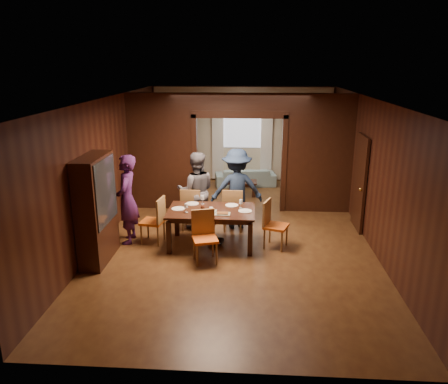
# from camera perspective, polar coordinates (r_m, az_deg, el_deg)

# --- Properties ---
(floor) EXTENTS (9.00, 9.00, 0.00)m
(floor) POSITION_cam_1_polar(r_m,az_deg,el_deg) (9.64, 1.60, -5.33)
(floor) COLOR #4C2915
(floor) RESTS_ON ground
(ceiling) EXTENTS (5.50, 9.00, 0.02)m
(ceiling) POSITION_cam_1_polar(r_m,az_deg,el_deg) (8.96, 1.75, 12.12)
(ceiling) COLOR silver
(ceiling) RESTS_ON room_walls
(room_walls) EXTENTS (5.52, 9.01, 2.90)m
(room_walls) POSITION_cam_1_polar(r_m,az_deg,el_deg) (11.02, 2.05, 5.67)
(room_walls) COLOR black
(room_walls) RESTS_ON floor
(person_purple) EXTENTS (0.49, 0.70, 1.84)m
(person_purple) POSITION_cam_1_polar(r_m,az_deg,el_deg) (9.09, -12.55, -0.96)
(person_purple) COLOR #431A4D
(person_purple) RESTS_ON floor
(person_grey) EXTENTS (0.93, 0.77, 1.74)m
(person_grey) POSITION_cam_1_polar(r_m,az_deg,el_deg) (9.64, -3.65, 0.13)
(person_grey) COLOR #4E4D54
(person_grey) RESTS_ON floor
(person_navy) EXTENTS (1.26, 0.85, 1.80)m
(person_navy) POSITION_cam_1_polar(r_m,az_deg,el_deg) (9.69, 1.67, 0.43)
(person_navy) COLOR #1A2841
(person_navy) RESTS_ON floor
(sofa) EXTENTS (1.87, 0.94, 0.52)m
(sofa) POSITION_cam_1_polar(r_m,az_deg,el_deg) (13.21, 2.81, 2.00)
(sofa) COLOR #83A7AC
(sofa) RESTS_ON floor
(serving_bowl) EXTENTS (0.34, 0.34, 0.08)m
(serving_bowl) POSITION_cam_1_polar(r_m,az_deg,el_deg) (8.77, -1.06, -2.00)
(serving_bowl) COLOR black
(serving_bowl) RESTS_ON dining_table
(dining_table) EXTENTS (1.74, 1.08, 0.76)m
(dining_table) POSITION_cam_1_polar(r_m,az_deg,el_deg) (8.88, -1.65, -4.67)
(dining_table) COLOR black
(dining_table) RESTS_ON floor
(coffee_table) EXTENTS (0.80, 0.50, 0.40)m
(coffee_table) POSITION_cam_1_polar(r_m,az_deg,el_deg) (12.24, 2.41, 0.51)
(coffee_table) COLOR black
(coffee_table) RESTS_ON floor
(chair_left) EXTENTS (0.50, 0.50, 0.97)m
(chair_left) POSITION_cam_1_polar(r_m,az_deg,el_deg) (9.10, -9.35, -3.65)
(chair_left) COLOR #C85412
(chair_left) RESTS_ON floor
(chair_right) EXTENTS (0.56, 0.56, 0.97)m
(chair_right) POSITION_cam_1_polar(r_m,az_deg,el_deg) (8.80, 6.82, -4.26)
(chair_right) COLOR #CE5213
(chair_right) RESTS_ON floor
(chair_far_l) EXTENTS (0.46, 0.46, 0.97)m
(chair_far_l) POSITION_cam_1_polar(r_m,az_deg,el_deg) (9.71, -4.17, -2.15)
(chair_far_l) COLOR #D64814
(chair_far_l) RESTS_ON floor
(chair_far_r) EXTENTS (0.45, 0.45, 0.97)m
(chair_far_r) POSITION_cam_1_polar(r_m,az_deg,el_deg) (9.65, 1.19, -2.22)
(chair_far_r) COLOR #CD4813
(chair_far_r) RESTS_ON floor
(chair_near) EXTENTS (0.55, 0.55, 0.97)m
(chair_near) POSITION_cam_1_polar(r_m,az_deg,el_deg) (8.13, -2.49, -5.95)
(chair_near) COLOR orange
(chair_near) RESTS_ON floor
(hutch) EXTENTS (0.40, 1.20, 2.00)m
(hutch) POSITION_cam_1_polar(r_m,az_deg,el_deg) (8.37, -16.34, -2.20)
(hutch) COLOR black
(hutch) RESTS_ON floor
(door_right) EXTENTS (0.06, 0.90, 2.10)m
(door_right) POSITION_cam_1_polar(r_m,az_deg,el_deg) (10.06, 17.33, 1.16)
(door_right) COLOR black
(door_right) RESTS_ON floor
(window_far) EXTENTS (1.20, 0.03, 1.30)m
(window_far) POSITION_cam_1_polar(r_m,az_deg,el_deg) (13.51, 2.40, 8.56)
(window_far) COLOR silver
(window_far) RESTS_ON back_wall
(curtain_left) EXTENTS (0.35, 0.06, 2.40)m
(curtain_left) POSITION_cam_1_polar(r_m,az_deg,el_deg) (13.58, -0.82, 6.70)
(curtain_left) COLOR white
(curtain_left) RESTS_ON back_wall
(curtain_right) EXTENTS (0.35, 0.06, 2.40)m
(curtain_right) POSITION_cam_1_polar(r_m,az_deg,el_deg) (13.54, 5.57, 6.59)
(curtain_right) COLOR white
(curtain_right) RESTS_ON back_wall
(plate_left) EXTENTS (0.27, 0.27, 0.01)m
(plate_left) POSITION_cam_1_polar(r_m,az_deg,el_deg) (8.85, -5.99, -2.18)
(plate_left) COLOR silver
(plate_left) RESTS_ON dining_table
(plate_far_l) EXTENTS (0.27, 0.27, 0.01)m
(plate_far_l) POSITION_cam_1_polar(r_m,az_deg,el_deg) (9.13, -4.17, -1.53)
(plate_far_l) COLOR silver
(plate_far_l) RESTS_ON dining_table
(plate_far_r) EXTENTS (0.27, 0.27, 0.01)m
(plate_far_r) POSITION_cam_1_polar(r_m,az_deg,el_deg) (9.01, 1.03, -1.74)
(plate_far_r) COLOR white
(plate_far_r) RESTS_ON dining_table
(plate_right) EXTENTS (0.27, 0.27, 0.01)m
(plate_right) POSITION_cam_1_polar(r_m,az_deg,el_deg) (8.68, 2.77, -2.49)
(plate_right) COLOR silver
(plate_right) RESTS_ON dining_table
(plate_near) EXTENTS (0.27, 0.27, 0.01)m
(plate_near) POSITION_cam_1_polar(r_m,az_deg,el_deg) (8.43, -2.09, -3.07)
(plate_near) COLOR silver
(plate_near) RESTS_ON dining_table
(platter_a) EXTENTS (0.30, 0.20, 0.04)m
(platter_a) POSITION_cam_1_polar(r_m,az_deg,el_deg) (8.64, -1.98, -2.48)
(platter_a) COLOR gray
(platter_a) RESTS_ON dining_table
(platter_b) EXTENTS (0.30, 0.20, 0.04)m
(platter_b) POSITION_cam_1_polar(r_m,az_deg,el_deg) (8.49, -0.20, -2.82)
(platter_b) COLOR gray
(platter_b) RESTS_ON dining_table
(wineglass_left) EXTENTS (0.08, 0.08, 0.18)m
(wineglass_left) POSITION_cam_1_polar(r_m,az_deg,el_deg) (8.61, -4.97, -2.10)
(wineglass_left) COLOR white
(wineglass_left) RESTS_ON dining_table
(wineglass_far) EXTENTS (0.08, 0.08, 0.18)m
(wineglass_far) POSITION_cam_1_polar(r_m,az_deg,el_deg) (9.08, -2.81, -1.05)
(wineglass_far) COLOR silver
(wineglass_far) RESTS_ON dining_table
(wineglass_right) EXTENTS (0.08, 0.08, 0.18)m
(wineglass_right) POSITION_cam_1_polar(r_m,az_deg,el_deg) (8.82, 2.21, -1.57)
(wineglass_right) COLOR silver
(wineglass_right) RESTS_ON dining_table
(tumbler) EXTENTS (0.07, 0.07, 0.14)m
(tumbler) POSITION_cam_1_polar(r_m,az_deg,el_deg) (8.49, -1.69, -2.45)
(tumbler) COLOR silver
(tumbler) RESTS_ON dining_table
(condiment_jar) EXTENTS (0.08, 0.08, 0.11)m
(condiment_jar) POSITION_cam_1_polar(r_m,az_deg,el_deg) (8.71, -2.82, -2.06)
(condiment_jar) COLOR #451D10
(condiment_jar) RESTS_ON dining_table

